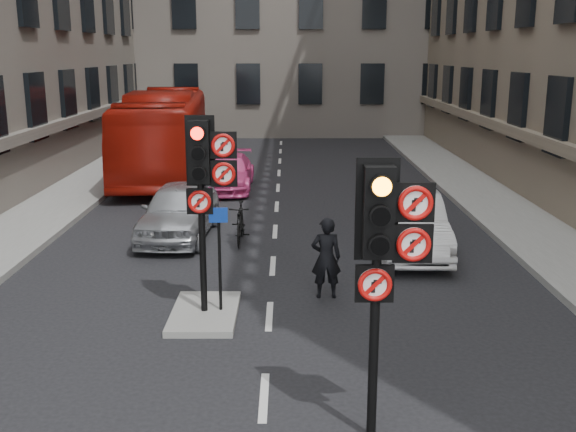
{
  "coord_description": "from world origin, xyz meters",
  "views": [
    {
      "loc": [
        0.33,
        -6.67,
        4.79
      ],
      "look_at": [
        0.34,
        2.22,
        2.6
      ],
      "focal_mm": 42.0,
      "sensor_mm": 36.0,
      "label": 1
    }
  ],
  "objects_px": {
    "car_pink": "(228,172)",
    "info_sign": "(219,245)",
    "car_white": "(409,223)",
    "motorcycle": "(240,223)",
    "bus_red": "(165,133)",
    "car_silver": "(179,210)",
    "motorcyclist": "(326,258)",
    "signal_far": "(205,173)",
    "signal_near": "(385,242)"
  },
  "relations": [
    {
      "from": "signal_near",
      "to": "motorcycle",
      "type": "bearing_deg",
      "value": 104.76
    },
    {
      "from": "car_silver",
      "to": "car_white",
      "type": "relative_size",
      "value": 0.97
    },
    {
      "from": "signal_near",
      "to": "car_pink",
      "type": "xyz_separation_m",
      "value": [
        -3.23,
        15.78,
        -1.98
      ]
    },
    {
      "from": "signal_near",
      "to": "bus_red",
      "type": "relative_size",
      "value": 0.3
    },
    {
      "from": "motorcyclist",
      "to": "bus_red",
      "type": "bearing_deg",
      "value": -71.29
    },
    {
      "from": "signal_near",
      "to": "info_sign",
      "type": "bearing_deg",
      "value": 120.64
    },
    {
      "from": "signal_far",
      "to": "motorcycle",
      "type": "distance_m",
      "value": 5.38
    },
    {
      "from": "motorcyclist",
      "to": "info_sign",
      "type": "xyz_separation_m",
      "value": [
        -2.0,
        -0.98,
        0.56
      ]
    },
    {
      "from": "signal_far",
      "to": "motorcyclist",
      "type": "height_order",
      "value": "signal_far"
    },
    {
      "from": "signal_near",
      "to": "motorcycle",
      "type": "xyz_separation_m",
      "value": [
        -2.35,
        8.92,
        -2.06
      ]
    },
    {
      "from": "motorcycle",
      "to": "info_sign",
      "type": "relative_size",
      "value": 0.89
    },
    {
      "from": "bus_red",
      "to": "motorcyclist",
      "type": "distance_m",
      "value": 14.96
    },
    {
      "from": "car_white",
      "to": "motorcycle",
      "type": "height_order",
      "value": "car_white"
    },
    {
      "from": "motorcyclist",
      "to": "signal_far",
      "type": "bearing_deg",
      "value": 21.2
    },
    {
      "from": "car_pink",
      "to": "motorcycle",
      "type": "bearing_deg",
      "value": -82.61
    },
    {
      "from": "bus_red",
      "to": "info_sign",
      "type": "bearing_deg",
      "value": -81.06
    },
    {
      "from": "signal_far",
      "to": "info_sign",
      "type": "relative_size",
      "value": 1.84
    },
    {
      "from": "car_silver",
      "to": "car_pink",
      "type": "relative_size",
      "value": 1.02
    },
    {
      "from": "signal_far",
      "to": "info_sign",
      "type": "bearing_deg",
      "value": 7.45
    },
    {
      "from": "car_silver",
      "to": "car_pink",
      "type": "distance_m",
      "value": 6.34
    },
    {
      "from": "signal_far",
      "to": "bus_red",
      "type": "relative_size",
      "value": 0.3
    },
    {
      "from": "car_white",
      "to": "car_pink",
      "type": "distance_m",
      "value": 9.14
    },
    {
      "from": "car_pink",
      "to": "bus_red",
      "type": "relative_size",
      "value": 0.35
    },
    {
      "from": "car_pink",
      "to": "motorcyclist",
      "type": "bearing_deg",
      "value": -75.16
    },
    {
      "from": "car_white",
      "to": "info_sign",
      "type": "relative_size",
      "value": 2.22
    },
    {
      "from": "info_sign",
      "to": "bus_red",
      "type": "bearing_deg",
      "value": 99.71
    },
    {
      "from": "car_silver",
      "to": "bus_red",
      "type": "xyz_separation_m",
      "value": [
        -1.99,
        9.38,
        0.92
      ]
    },
    {
      "from": "car_silver",
      "to": "motorcycle",
      "type": "bearing_deg",
      "value": -15.76
    },
    {
      "from": "car_silver",
      "to": "motorcycle",
      "type": "height_order",
      "value": "car_silver"
    },
    {
      "from": "car_silver",
      "to": "motorcyclist",
      "type": "distance_m",
      "value": 5.75
    },
    {
      "from": "car_pink",
      "to": "info_sign",
      "type": "xyz_separation_m",
      "value": [
        0.85,
        -11.75,
        0.78
      ]
    },
    {
      "from": "car_white",
      "to": "bus_red",
      "type": "height_order",
      "value": "bus_red"
    },
    {
      "from": "signal_near",
      "to": "bus_red",
      "type": "xyz_separation_m",
      "value": [
        -5.99,
        18.86,
        -0.95
      ]
    },
    {
      "from": "car_white",
      "to": "motorcycle",
      "type": "xyz_separation_m",
      "value": [
        -4.15,
        0.77,
        -0.19
      ]
    },
    {
      "from": "signal_near",
      "to": "car_silver",
      "type": "xyz_separation_m",
      "value": [
        -3.99,
        9.48,
        -1.87
      ]
    },
    {
      "from": "bus_red",
      "to": "info_sign",
      "type": "relative_size",
      "value": 6.03
    },
    {
      "from": "car_pink",
      "to": "info_sign",
      "type": "relative_size",
      "value": 2.13
    },
    {
      "from": "info_sign",
      "to": "car_pink",
      "type": "bearing_deg",
      "value": 90.2
    },
    {
      "from": "bus_red",
      "to": "info_sign",
      "type": "xyz_separation_m",
      "value": [
        3.6,
        -14.83,
        -0.26
      ]
    },
    {
      "from": "car_white",
      "to": "bus_red",
      "type": "bearing_deg",
      "value": 128.12
    },
    {
      "from": "car_pink",
      "to": "info_sign",
      "type": "height_order",
      "value": "info_sign"
    },
    {
      "from": "bus_red",
      "to": "car_white",
      "type": "bearing_deg",
      "value": -58.67
    },
    {
      "from": "signal_near",
      "to": "motorcyclist",
      "type": "distance_m",
      "value": 5.32
    },
    {
      "from": "signal_near",
      "to": "motorcycle",
      "type": "distance_m",
      "value": 9.45
    },
    {
      "from": "signal_far",
      "to": "car_silver",
      "type": "bearing_deg",
      "value": 104.26
    },
    {
      "from": "bus_red",
      "to": "signal_far",
      "type": "bearing_deg",
      "value": -81.87
    },
    {
      "from": "car_white",
      "to": "car_pink",
      "type": "relative_size",
      "value": 1.05
    },
    {
      "from": "car_silver",
      "to": "motorcycle",
      "type": "relative_size",
      "value": 2.43
    },
    {
      "from": "signal_near",
      "to": "car_white",
      "type": "bearing_deg",
      "value": 77.52
    },
    {
      "from": "car_white",
      "to": "info_sign",
      "type": "bearing_deg",
      "value": -133.37
    }
  ]
}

